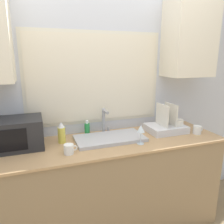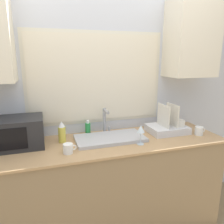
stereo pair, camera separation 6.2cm
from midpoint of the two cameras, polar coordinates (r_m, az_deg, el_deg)
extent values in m
cube|color=#8C7251|center=(2.22, -2.46, -19.18)|extent=(2.18, 0.62, 0.91)
cube|color=tan|center=(2.01, -2.60, -7.99)|extent=(2.21, 0.65, 0.02)
cube|color=silver|center=(2.22, -5.27, 4.33)|extent=(6.00, 0.06, 2.60)
cube|color=beige|center=(2.17, -5.17, 8.76)|extent=(1.36, 0.01, 0.89)
cube|color=beige|center=(2.16, -5.14, 8.75)|extent=(1.30, 0.01, 0.83)
cube|color=beige|center=(2.44, 18.84, 17.63)|extent=(0.47, 0.32, 0.75)
cube|color=#B2B2B7|center=(2.04, -1.45, -6.87)|extent=(0.64, 0.33, 0.03)
cylinder|color=#99999E|center=(2.17, -3.04, -2.35)|extent=(0.03, 0.03, 0.26)
cylinder|color=#99999E|center=(2.08, -2.56, 0.15)|extent=(0.03, 0.13, 0.03)
cylinder|color=#99999E|center=(2.22, -1.77, -4.68)|extent=(0.02, 0.02, 0.06)
cube|color=#232326|center=(2.02, -25.54, -5.18)|extent=(0.50, 0.32, 0.25)
cube|color=black|center=(1.87, -27.16, -6.84)|extent=(0.32, 0.01, 0.18)
cube|color=silver|center=(2.31, 13.09, -4.18)|extent=(0.38, 0.29, 0.07)
cube|color=silver|center=(2.24, 12.19, -0.80)|extent=(0.01, 0.22, 0.22)
cube|color=silver|center=(2.29, 14.35, -0.58)|extent=(0.01, 0.22, 0.22)
cylinder|color=silver|center=(2.31, 15.94, -2.64)|extent=(0.12, 0.12, 0.06)
cylinder|color=#D8CC4C|center=(2.01, -13.88, -5.87)|extent=(0.07, 0.07, 0.14)
cone|color=silver|center=(1.98, -14.05, -3.23)|extent=(0.06, 0.06, 0.05)
cylinder|color=#268C3F|center=(2.16, -7.34, -4.49)|extent=(0.05, 0.05, 0.12)
cylinder|color=white|center=(2.14, -7.40, -2.61)|extent=(0.03, 0.03, 0.03)
cylinder|color=white|center=(1.78, -12.23, -9.48)|extent=(0.08, 0.08, 0.08)
torus|color=white|center=(1.79, -10.72, -9.21)|extent=(0.04, 0.01, 0.04)
cylinder|color=silver|center=(1.96, 6.52, -8.20)|extent=(0.06, 0.06, 0.00)
cylinder|color=silver|center=(1.94, 6.57, -6.69)|extent=(0.01, 0.01, 0.11)
cone|color=silver|center=(1.91, 6.64, -4.29)|extent=(0.07, 0.07, 0.07)
cylinder|color=white|center=(2.33, 20.64, -4.40)|extent=(0.08, 0.08, 0.08)
torus|color=white|center=(2.36, 21.54, -4.15)|extent=(0.05, 0.01, 0.05)
camera|label=1|loc=(0.03, -90.94, -0.23)|focal=35.00mm
camera|label=2|loc=(0.03, 89.06, 0.23)|focal=35.00mm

